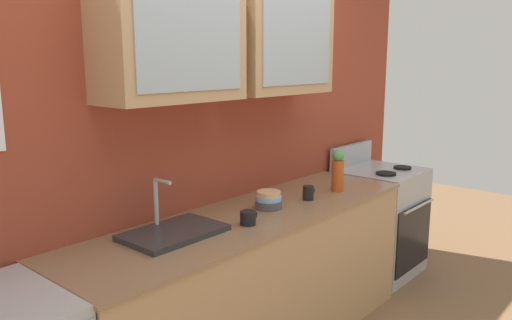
% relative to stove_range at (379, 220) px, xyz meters
% --- Properties ---
extents(back_wall_unit, '(4.50, 0.42, 2.53)m').
position_rel_stove_range_xyz_m(back_wall_unit, '(-1.60, 0.32, 1.00)').
color(back_wall_unit, '#993D28').
rests_on(back_wall_unit, ground_plane).
extents(counter, '(2.47, 0.66, 0.88)m').
position_rel_stove_range_xyz_m(counter, '(-1.60, 0.00, -0.01)').
color(counter, tan).
rests_on(counter, ground_plane).
extents(stove_range, '(0.65, 0.65, 1.06)m').
position_rel_stove_range_xyz_m(stove_range, '(0.00, 0.00, 0.00)').
color(stove_range, '#ADAFB5').
rests_on(stove_range, ground_plane).
extents(sink_faucet, '(0.51, 0.33, 0.28)m').
position_rel_stove_range_xyz_m(sink_faucet, '(-2.15, 0.06, 0.46)').
color(sink_faucet, '#2D2D30').
rests_on(sink_faucet, counter).
extents(bowl_stack, '(0.17, 0.17, 0.11)m').
position_rel_stove_range_xyz_m(bowl_stack, '(-1.46, -0.00, 0.49)').
color(bowl_stack, '#4C4C54').
rests_on(bowl_stack, counter).
extents(vase, '(0.08, 0.08, 0.29)m').
position_rel_stove_range_xyz_m(vase, '(-0.83, -0.10, 0.58)').
color(vase, '#BF4C19').
rests_on(vase, counter).
extents(cup_near_sink, '(0.12, 0.09, 0.08)m').
position_rel_stove_range_xyz_m(cup_near_sink, '(-1.77, -0.11, 0.47)').
color(cup_near_sink, black).
rests_on(cup_near_sink, counter).
extents(cup_near_bowls, '(0.11, 0.07, 0.09)m').
position_rel_stove_range_xyz_m(cup_near_bowls, '(-1.14, -0.07, 0.48)').
color(cup_near_bowls, black).
rests_on(cup_near_bowls, counter).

